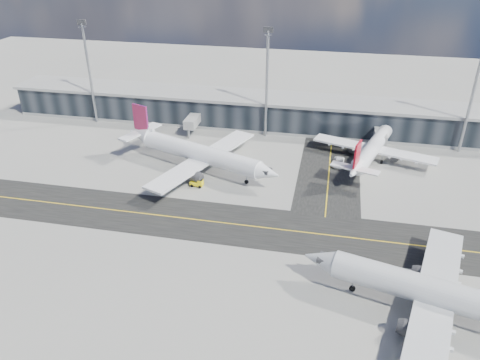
# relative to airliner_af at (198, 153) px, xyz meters

# --- Properties ---
(ground) EXTENTS (300.00, 300.00, 0.00)m
(ground) POSITION_rel_airliner_af_xyz_m (12.35, -25.05, -4.16)
(ground) COLOR gray
(ground) RESTS_ON ground
(taxiway_lanes) EXTENTS (180.00, 63.00, 0.03)m
(taxiway_lanes) POSITION_rel_airliner_af_xyz_m (16.26, -14.31, -4.15)
(taxiway_lanes) COLOR black
(taxiway_lanes) RESTS_ON ground
(terminal_concourse) EXTENTS (152.00, 19.80, 8.80)m
(terminal_concourse) POSITION_rel_airliner_af_xyz_m (12.39, 29.89, -0.07)
(terminal_concourse) COLOR black
(terminal_concourse) RESTS_ON ground
(floodlight_masts) EXTENTS (102.50, 0.70, 28.90)m
(floodlight_masts) POSITION_rel_airliner_af_xyz_m (12.35, 22.95, 11.45)
(floodlight_masts) COLOR gray
(floodlight_masts) RESTS_ON ground
(airliner_af) EXTENTS (41.07, 35.51, 12.59)m
(airliner_af) POSITION_rel_airliner_af_xyz_m (0.00, 0.00, 0.00)
(airliner_af) COLOR white
(airliner_af) RESTS_ON ground
(airliner_redtail) EXTENTS (29.89, 34.67, 10.48)m
(airliner_redtail) POSITION_rel_airliner_af_xyz_m (40.18, 12.79, -0.70)
(airliner_redtail) COLOR white
(airliner_redtail) RESTS_ON ground
(airliner_near) EXTENTS (42.62, 36.66, 12.77)m
(airliner_near) POSITION_rel_airliner_af_xyz_m (48.58, -39.00, 0.06)
(airliner_near) COLOR #B7B9BC
(airliner_near) RESTS_ON ground
(baggage_tug) EXTENTS (3.00, 1.71, 1.81)m
(baggage_tug) POSITION_rel_airliner_af_xyz_m (2.24, -8.22, -3.25)
(baggage_tug) COLOR yellow
(baggage_tug) RESTS_ON ground
(service_van) EXTENTS (2.91, 5.67, 1.53)m
(service_van) POSITION_rel_airliner_af_xyz_m (32.37, 8.71, -3.39)
(service_van) COLOR white
(service_van) RESTS_ON ground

